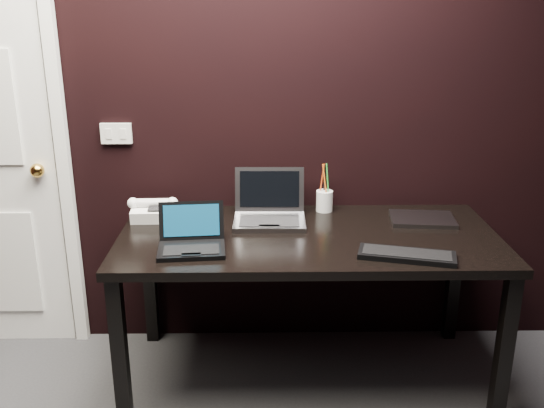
{
  "coord_description": "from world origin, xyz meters",
  "views": [
    {
      "loc": [
        0.1,
        -1.13,
        1.74
      ],
      "look_at": [
        0.13,
        1.35,
        0.9
      ],
      "focal_mm": 40.0,
      "sensor_mm": 36.0,
      "label": 1
    }
  ],
  "objects_px": {
    "pen_cup": "(324,200)",
    "netbook": "(192,241)",
    "desk_phone": "(153,210)",
    "mobile_phone": "(167,224)",
    "ext_keyboard": "(407,255)",
    "silver_laptop": "(269,213)",
    "closed_laptop": "(422,219)",
    "desk": "(308,250)"
  },
  "relations": [
    {
      "from": "netbook",
      "to": "ext_keyboard",
      "type": "bearing_deg",
      "value": -6.67
    },
    {
      "from": "ext_keyboard",
      "to": "desk_phone",
      "type": "distance_m",
      "value": 1.21
    },
    {
      "from": "netbook",
      "to": "mobile_phone",
      "type": "bearing_deg",
      "value": 122.08
    },
    {
      "from": "netbook",
      "to": "ext_keyboard",
      "type": "relative_size",
      "value": 0.72
    },
    {
      "from": "pen_cup",
      "to": "netbook",
      "type": "bearing_deg",
      "value": -141.51
    },
    {
      "from": "ext_keyboard",
      "to": "closed_laptop",
      "type": "distance_m",
      "value": 0.46
    },
    {
      "from": "desk_phone",
      "to": "ext_keyboard",
      "type": "bearing_deg",
      "value": -23.5
    },
    {
      "from": "netbook",
      "to": "pen_cup",
      "type": "distance_m",
      "value": 0.77
    },
    {
      "from": "pen_cup",
      "to": "silver_laptop",
      "type": "bearing_deg",
      "value": -151.63
    },
    {
      "from": "silver_laptop",
      "to": "pen_cup",
      "type": "distance_m",
      "value": 0.31
    },
    {
      "from": "silver_laptop",
      "to": "mobile_phone",
      "type": "bearing_deg",
      "value": -166.01
    },
    {
      "from": "mobile_phone",
      "to": "pen_cup",
      "type": "distance_m",
      "value": 0.79
    },
    {
      "from": "netbook",
      "to": "desk_phone",
      "type": "relative_size",
      "value": 1.23
    },
    {
      "from": "desk",
      "to": "mobile_phone",
      "type": "bearing_deg",
      "value": 175.46
    },
    {
      "from": "netbook",
      "to": "desk_phone",
      "type": "distance_m",
      "value": 0.44
    },
    {
      "from": "desk_phone",
      "to": "mobile_phone",
      "type": "xyz_separation_m",
      "value": [
        0.09,
        -0.16,
        -0.01
      ]
    },
    {
      "from": "silver_laptop",
      "to": "pen_cup",
      "type": "xyz_separation_m",
      "value": [
        0.27,
        0.15,
        0.01
      ]
    },
    {
      "from": "netbook",
      "to": "silver_laptop",
      "type": "relative_size",
      "value": 0.88
    },
    {
      "from": "desk_phone",
      "to": "netbook",
      "type": "bearing_deg",
      "value": -59.45
    },
    {
      "from": "silver_laptop",
      "to": "closed_laptop",
      "type": "relative_size",
      "value": 1.07
    },
    {
      "from": "silver_laptop",
      "to": "closed_laptop",
      "type": "bearing_deg",
      "value": -0.7
    },
    {
      "from": "netbook",
      "to": "silver_laptop",
      "type": "height_order",
      "value": "silver_laptop"
    },
    {
      "from": "desk_phone",
      "to": "mobile_phone",
      "type": "distance_m",
      "value": 0.18
    },
    {
      "from": "silver_laptop",
      "to": "pen_cup",
      "type": "bearing_deg",
      "value": 28.37
    },
    {
      "from": "closed_laptop",
      "to": "mobile_phone",
      "type": "xyz_separation_m",
      "value": [
        -1.2,
        -0.11,
        0.02
      ]
    },
    {
      "from": "silver_laptop",
      "to": "ext_keyboard",
      "type": "relative_size",
      "value": 0.83
    },
    {
      "from": "ext_keyboard",
      "to": "desk_phone",
      "type": "xyz_separation_m",
      "value": [
        -1.11,
        0.48,
        0.03
      ]
    },
    {
      "from": "desk_phone",
      "to": "mobile_phone",
      "type": "relative_size",
      "value": 2.63
    },
    {
      "from": "desk_phone",
      "to": "pen_cup",
      "type": "bearing_deg",
      "value": 7.06
    },
    {
      "from": "netbook",
      "to": "closed_laptop",
      "type": "xyz_separation_m",
      "value": [
        1.06,
        0.32,
        -0.03
      ]
    },
    {
      "from": "pen_cup",
      "to": "desk_phone",
      "type": "bearing_deg",
      "value": -172.94
    },
    {
      "from": "silver_laptop",
      "to": "ext_keyboard",
      "type": "distance_m",
      "value": 0.71
    },
    {
      "from": "netbook",
      "to": "silver_laptop",
      "type": "bearing_deg",
      "value": 45.19
    },
    {
      "from": "closed_laptop",
      "to": "ext_keyboard",
      "type": "bearing_deg",
      "value": -111.89
    },
    {
      "from": "desk",
      "to": "silver_laptop",
      "type": "height_order",
      "value": "silver_laptop"
    },
    {
      "from": "desk",
      "to": "netbook",
      "type": "distance_m",
      "value": 0.54
    },
    {
      "from": "pen_cup",
      "to": "ext_keyboard",
      "type": "bearing_deg",
      "value": -64.4
    },
    {
      "from": "netbook",
      "to": "pen_cup",
      "type": "height_order",
      "value": "pen_cup"
    },
    {
      "from": "closed_laptop",
      "to": "netbook",
      "type": "bearing_deg",
      "value": -162.95
    },
    {
      "from": "ext_keyboard",
      "to": "desk",
      "type": "bearing_deg",
      "value": 144.69
    },
    {
      "from": "ext_keyboard",
      "to": "closed_laptop",
      "type": "bearing_deg",
      "value": 68.11
    },
    {
      "from": "ext_keyboard",
      "to": "pen_cup",
      "type": "distance_m",
      "value": 0.65
    }
  ]
}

